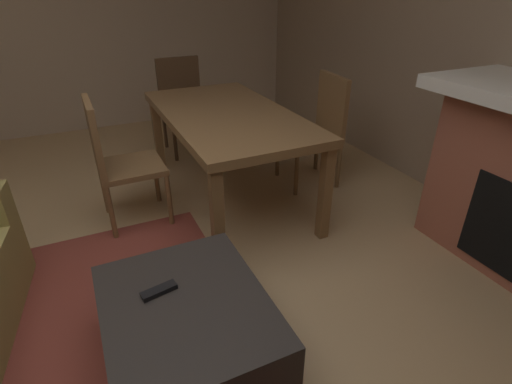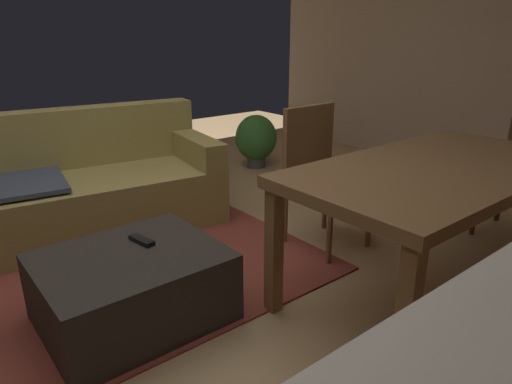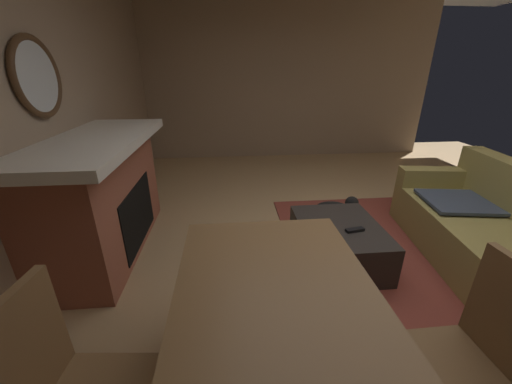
{
  "view_description": "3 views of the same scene",
  "coord_description": "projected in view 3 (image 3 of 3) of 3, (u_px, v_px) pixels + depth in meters",
  "views": [
    {
      "loc": [
        -1.36,
        0.13,
        1.6
      ],
      "look_at": [
        0.3,
        -0.65,
        0.6
      ],
      "focal_mm": 27.29,
      "sensor_mm": 36.0,
      "label": 1
    },
    {
      "loc": [
        -0.86,
        -2.05,
        1.39
      ],
      "look_at": [
        0.55,
        -0.31,
        0.6
      ],
      "focal_mm": 32.07,
      "sensor_mm": 36.0,
      "label": 2
    },
    {
      "loc": [
        2.08,
        -1.06,
        1.63
      ],
      "look_at": [
        0.06,
        -0.87,
        0.78
      ],
      "focal_mm": 20.68,
      "sensor_mm": 36.0,
      "label": 3
    }
  ],
  "objects": [
    {
      "name": "wall_left",
      "position": [
        284.0,
        82.0,
        5.5
      ],
      "size": [
        0.12,
        5.61,
        2.8
      ],
      "primitive_type": "cube",
      "color": "#9E846B",
      "rests_on": "ground"
    },
    {
      "name": "floor",
      "position": [
        353.0,
        266.0,
        2.63
      ],
      "size": [
        8.92,
        8.92,
        0.0
      ],
      "primitive_type": "plane",
      "color": "tan"
    },
    {
      "name": "fireplace",
      "position": [
        103.0,
        196.0,
        2.68
      ],
      "size": [
        1.86,
        0.76,
        1.1
      ],
      "color": "#9E5642",
      "rests_on": "ground"
    },
    {
      "name": "couch",
      "position": [
        494.0,
        235.0,
        2.52
      ],
      "size": [
        2.03,
        1.1,
        0.85
      ],
      "color": "#9E8E4C",
      "rests_on": "ground"
    },
    {
      "name": "tv_remote",
      "position": [
        355.0,
        230.0,
        2.47
      ],
      "size": [
        0.08,
        0.17,
        0.02
      ],
      "primitive_type": "cube",
      "rotation": [
        0.0,
        0.0,
        0.18
      ],
      "color": "black",
      "rests_on": "ottoman_coffee_table"
    },
    {
      "name": "round_wall_mirror",
      "position": [
        38.0,
        78.0,
        2.27
      ],
      "size": [
        0.61,
        0.05,
        0.61
      ],
      "color": "#4C331E"
    },
    {
      "name": "ottoman_coffee_table",
      "position": [
        338.0,
        243.0,
        2.63
      ],
      "size": [
        0.86,
        0.7,
        0.37
      ],
      "primitive_type": "cube",
      "color": "#2D2826",
      "rests_on": "ground"
    },
    {
      "name": "area_rug",
      "position": [
        400.0,
        256.0,
        2.76
      ],
      "size": [
        2.6,
        2.0,
        0.01
      ],
      "primitive_type": "cube",
      "color": "brown",
      "rests_on": "ground"
    },
    {
      "name": "dining_table",
      "position": [
        285.0,
        348.0,
        1.1
      ],
      "size": [
        1.7,
        0.89,
        0.74
      ],
      "color": "brown",
      "rests_on": "ground"
    },
    {
      "name": "small_dog",
      "position": [
        336.0,
        209.0,
        3.32
      ],
      "size": [
        0.32,
        0.48,
        0.28
      ],
      "color": "black",
      "rests_on": "ground"
    },
    {
      "name": "dining_chair_north",
      "position": [
        482.0,
        355.0,
        1.23
      ],
      "size": [
        0.45,
        0.45,
        0.93
      ],
      "color": "brown",
      "rests_on": "ground"
    }
  ]
}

